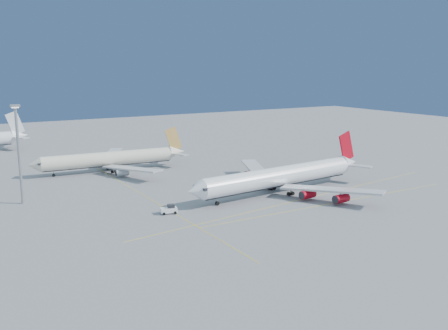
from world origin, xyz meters
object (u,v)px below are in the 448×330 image
(pushback_tug, at_px, (169,209))
(light_mast, at_px, (18,146))
(airliner_virgin, at_px, (283,176))
(airliner_etihad, at_px, (112,159))

(pushback_tug, distance_m, light_mast, 47.11)
(pushback_tug, bearing_deg, airliner_virgin, 16.30)
(airliner_etihad, bearing_deg, airliner_virgin, -55.01)
(light_mast, bearing_deg, airliner_etihad, 39.79)
(pushback_tug, relative_size, light_mast, 0.17)
(airliner_etihad, relative_size, pushback_tug, 12.57)
(airliner_virgin, relative_size, airliner_etihad, 1.17)
(light_mast, bearing_deg, airliner_virgin, -21.11)
(airliner_etihad, relative_size, light_mast, 2.09)
(airliner_virgin, bearing_deg, airliner_etihad, 115.93)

